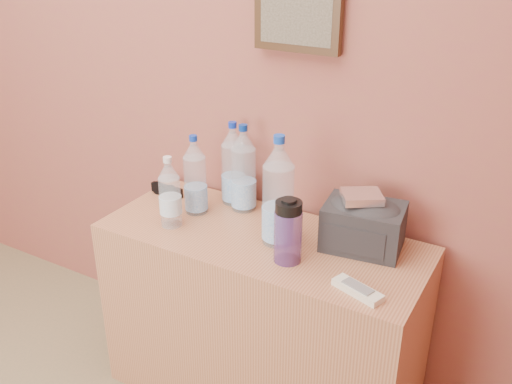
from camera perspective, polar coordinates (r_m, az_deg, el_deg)
picture_frame at (r=1.90m, az=4.20°, el=17.52°), size 0.30×0.03×0.25m
dresser at (r=2.12m, az=0.52°, el=-12.63°), size 1.12×0.46×0.70m
pet_large_a at (r=2.05m, az=-6.10°, el=1.31°), size 0.08×0.08×0.29m
pet_large_b at (r=2.11m, az=-2.29°, el=2.45°), size 0.09×0.09×0.32m
pet_large_c at (r=2.05m, az=-1.25°, el=1.94°), size 0.09×0.09×0.32m
pet_large_d at (r=1.82m, az=2.23°, el=-0.47°), size 0.10×0.10×0.37m
pet_small at (r=1.97m, az=-8.60°, el=-0.38°), size 0.07×0.07×0.25m
nalgene_bottle at (r=1.75m, az=3.23°, el=-3.89°), size 0.09×0.09×0.21m
sunglasses at (r=2.24m, az=-8.89°, el=0.20°), size 0.14×0.06×0.04m
ac_remote at (r=1.67m, az=10.12°, el=-9.63°), size 0.16×0.10×0.02m
toiletry_bag at (r=1.86m, az=10.70°, el=-3.14°), size 0.27×0.21×0.17m
foil_packet at (r=1.81m, az=10.54°, el=-0.46°), size 0.16×0.15×0.03m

